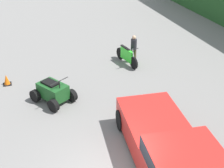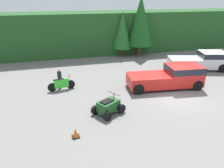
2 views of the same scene
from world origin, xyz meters
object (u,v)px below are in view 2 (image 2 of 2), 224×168
Objects in this scene: pickup_truck_red at (171,76)px; dirt_bike at (61,84)px; traffic_cone at (76,133)px; rider_person at (60,78)px; pickup_truck_second at (202,60)px; quad_atv at (108,107)px.

pickup_truck_red is 8.91m from dirt_bike.
dirt_bike reaches higher than traffic_cone.
dirt_bike is 0.60m from rider_person.
traffic_cone is (-8.39, -4.90, -0.72)m from pickup_truck_red.
pickup_truck_red reaches higher than rider_person.
dirt_bike is 1.33× the size of rider_person.
pickup_truck_red is at bearing 30.27° from traffic_cone.
pickup_truck_second is at bearing 38.55° from pickup_truck_red.
pickup_truck_red is 2.71× the size of quad_atv.
pickup_truck_red is at bearing -21.92° from dirt_bike.
pickup_truck_second is 16.21m from traffic_cone.
pickup_truck_second is 2.62× the size of quad_atv.
pickup_truck_second is at bearing 30.97° from traffic_cone.
traffic_cone is at bearing -170.84° from quad_atv.
dirt_bike is 5.38m from quad_atv.
pickup_truck_red is 9.75m from traffic_cone.
quad_atv reaches higher than dirt_bike.
rider_person reaches higher than traffic_cone.
pickup_truck_second reaches higher than dirt_bike.
traffic_cone is at bearing -143.20° from pickup_truck_red.
traffic_cone is (-2.34, -1.99, -0.24)m from quad_atv.
rider_person is at bearing 93.30° from traffic_cone.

